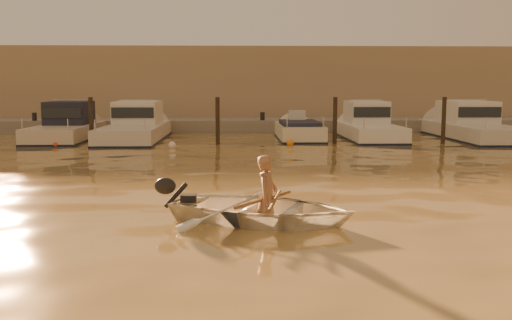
{
  "coord_description": "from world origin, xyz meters",
  "views": [
    {
      "loc": [
        0.54,
        -10.36,
        2.47
      ],
      "look_at": [
        1.02,
        2.83,
        0.75
      ],
      "focal_mm": 40.0,
      "sensor_mm": 36.0,
      "label": 1
    }
  ],
  "objects_px": {
    "person": "(267,197)",
    "moored_boat_4": "(369,126)",
    "dinghy": "(262,209)",
    "moored_boat_2": "(136,126)",
    "moored_boat_5": "(473,125)",
    "moored_boat_1": "(66,126)",
    "waterfront_building": "(227,87)",
    "moored_boat_3": "(299,134)"
  },
  "relations": [
    {
      "from": "moored_boat_2",
      "to": "moored_boat_5",
      "type": "xyz_separation_m",
      "value": [
        15.75,
        0.0,
        0.0
      ]
    },
    {
      "from": "person",
      "to": "waterfront_building",
      "type": "distance_m",
      "value": 27.29
    },
    {
      "from": "moored_boat_4",
      "to": "waterfront_building",
      "type": "relative_size",
      "value": 0.15
    },
    {
      "from": "dinghy",
      "to": "moored_boat_2",
      "type": "height_order",
      "value": "moored_boat_2"
    },
    {
      "from": "moored_boat_3",
      "to": "moored_boat_4",
      "type": "relative_size",
      "value": 0.82
    },
    {
      "from": "moored_boat_5",
      "to": "moored_boat_1",
      "type": "bearing_deg",
      "value": 180.0
    },
    {
      "from": "moored_boat_1",
      "to": "dinghy",
      "type": "bearing_deg",
      "value": -63.04
    },
    {
      "from": "dinghy",
      "to": "moored_boat_2",
      "type": "bearing_deg",
      "value": 38.48
    },
    {
      "from": "dinghy",
      "to": "moored_boat_5",
      "type": "distance_m",
      "value": 19.38
    },
    {
      "from": "dinghy",
      "to": "moored_boat_4",
      "type": "height_order",
      "value": "moored_boat_4"
    },
    {
      "from": "dinghy",
      "to": "moored_boat_1",
      "type": "distance_m",
      "value": 18.14
    },
    {
      "from": "dinghy",
      "to": "moored_boat_4",
      "type": "relative_size",
      "value": 0.5
    },
    {
      "from": "moored_boat_1",
      "to": "moored_boat_3",
      "type": "height_order",
      "value": "moored_boat_1"
    },
    {
      "from": "person",
      "to": "moored_boat_5",
      "type": "xyz_separation_m",
      "value": [
        10.59,
        16.2,
        0.16
      ]
    },
    {
      "from": "moored_boat_5",
      "to": "waterfront_building",
      "type": "height_order",
      "value": "waterfront_building"
    },
    {
      "from": "person",
      "to": "moored_boat_4",
      "type": "height_order",
      "value": "moored_boat_4"
    },
    {
      "from": "waterfront_building",
      "to": "moored_boat_5",
      "type": "bearing_deg",
      "value": -43.21
    },
    {
      "from": "dinghy",
      "to": "moored_boat_3",
      "type": "distance_m",
      "value": 16.36
    },
    {
      "from": "dinghy",
      "to": "moored_boat_4",
      "type": "distance_m",
      "value": 17.17
    },
    {
      "from": "moored_boat_4",
      "to": "moored_boat_1",
      "type": "bearing_deg",
      "value": 180.0
    },
    {
      "from": "moored_boat_2",
      "to": "moored_boat_3",
      "type": "bearing_deg",
      "value": 0.0
    },
    {
      "from": "waterfront_building",
      "to": "person",
      "type": "bearing_deg",
      "value": -87.65
    },
    {
      "from": "person",
      "to": "moored_boat_4",
      "type": "distance_m",
      "value": 17.16
    },
    {
      "from": "dinghy",
      "to": "moored_boat_5",
      "type": "height_order",
      "value": "moored_boat_5"
    },
    {
      "from": "moored_boat_1",
      "to": "waterfront_building",
      "type": "relative_size",
      "value": 0.15
    },
    {
      "from": "moored_boat_2",
      "to": "moored_boat_4",
      "type": "relative_size",
      "value": 1.2
    },
    {
      "from": "person",
      "to": "moored_boat_2",
      "type": "distance_m",
      "value": 17.0
    },
    {
      "from": "dinghy",
      "to": "moored_boat_5",
      "type": "xyz_separation_m",
      "value": [
        10.68,
        16.17,
        0.39
      ]
    },
    {
      "from": "dinghy",
      "to": "person",
      "type": "height_order",
      "value": "person"
    },
    {
      "from": "moored_boat_3",
      "to": "moored_boat_5",
      "type": "distance_m",
      "value": 8.21
    },
    {
      "from": "moored_boat_4",
      "to": "person",
      "type": "bearing_deg",
      "value": -109.28
    },
    {
      "from": "moored_boat_3",
      "to": "waterfront_building",
      "type": "distance_m",
      "value": 11.75
    },
    {
      "from": "dinghy",
      "to": "waterfront_building",
      "type": "bearing_deg",
      "value": 23.26
    },
    {
      "from": "moored_boat_1",
      "to": "moored_boat_5",
      "type": "relative_size",
      "value": 0.8
    },
    {
      "from": "moored_boat_1",
      "to": "moored_boat_5",
      "type": "distance_m",
      "value": 18.91
    },
    {
      "from": "dinghy",
      "to": "moored_boat_5",
      "type": "relative_size",
      "value": 0.4
    },
    {
      "from": "moored_boat_4",
      "to": "moored_boat_2",
      "type": "bearing_deg",
      "value": 180.0
    },
    {
      "from": "moored_boat_3",
      "to": "moored_boat_2",
      "type": "bearing_deg",
      "value": 180.0
    },
    {
      "from": "moored_boat_2",
      "to": "moored_boat_5",
      "type": "bearing_deg",
      "value": 0.0
    },
    {
      "from": "person",
      "to": "moored_boat_1",
      "type": "xyz_separation_m",
      "value": [
        -8.32,
        16.2,
        0.16
      ]
    },
    {
      "from": "dinghy",
      "to": "moored_boat_1",
      "type": "height_order",
      "value": "moored_boat_1"
    },
    {
      "from": "dinghy",
      "to": "waterfront_building",
      "type": "xyz_separation_m",
      "value": [
        -1.02,
        27.17,
        2.17
      ]
    }
  ]
}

